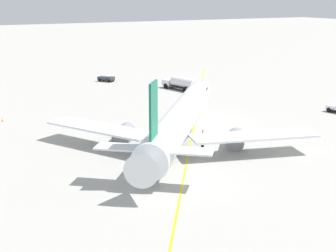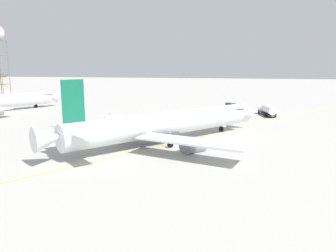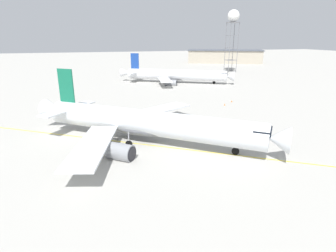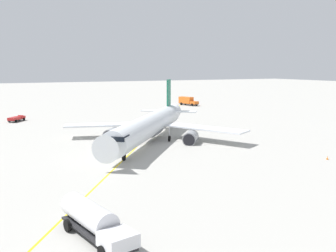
# 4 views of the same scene
# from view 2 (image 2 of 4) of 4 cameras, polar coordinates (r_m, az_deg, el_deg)

# --- Properties ---
(ground_plane) EXTENTS (600.00, 600.00, 0.00)m
(ground_plane) POSITION_cam_2_polar(r_m,az_deg,el_deg) (56.54, 1.01, -2.72)
(ground_plane) COLOR #ADAAA3
(airliner_main) EXTENTS (31.30, 36.34, 11.58)m
(airliner_main) POSITION_cam_2_polar(r_m,az_deg,el_deg) (54.83, -0.77, 0.12)
(airliner_main) COLOR silver
(airliner_main) RESTS_ON ground_plane
(fuel_tanker_truck) EXTENTS (4.34, 9.56, 2.87)m
(fuel_tanker_truck) POSITION_cam_2_polar(r_m,az_deg,el_deg) (89.04, 17.55, 2.77)
(fuel_tanker_truck) COLOR #232326
(fuel_tanker_truck) RESTS_ON ground_plane
(baggage_truck_truck) EXTENTS (3.63, 4.30, 1.22)m
(baggage_truck_truck) POSITION_cam_2_polar(r_m,az_deg,el_deg) (106.77, 11.25, 3.84)
(baggage_truck_truck) COLOR #232326
(baggage_truck_truck) RESTS_ON ground_plane
(taxiway_centreline) EXTENTS (91.17, 135.96, 0.01)m
(taxiway_centreline) POSITION_cam_2_polar(r_m,az_deg,el_deg) (50.89, -3.96, -4.27)
(taxiway_centreline) COLOR yellow
(taxiway_centreline) RESTS_ON ground_plane
(safety_cone_near) EXTENTS (0.36, 0.36, 0.55)m
(safety_cone_near) POSITION_cam_2_polar(r_m,az_deg,el_deg) (84.33, -9.64, 1.80)
(safety_cone_near) COLOR orange
(safety_cone_near) RESTS_ON ground_plane
(safety_cone_mid) EXTENTS (0.36, 0.36, 0.55)m
(safety_cone_mid) POSITION_cam_2_polar(r_m,az_deg,el_deg) (88.78, -10.52, 2.22)
(safety_cone_mid) COLOR orange
(safety_cone_mid) RESTS_ON ground_plane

